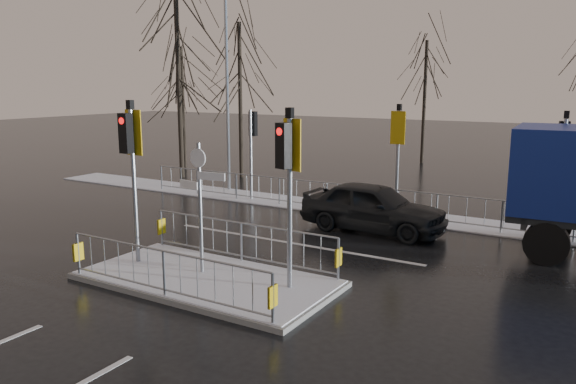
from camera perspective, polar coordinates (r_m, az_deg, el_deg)
The scene contains 11 objects.
ground at distance 13.32m, azimuth -8.24°, elevation -9.06°, with size 120.00×120.00×0.00m, color black.
snow_verge at distance 20.41m, azimuth 7.19°, elevation -1.89°, with size 30.00×2.00×0.04m, color white.
lane_markings at distance 13.08m, azimuth -9.17°, elevation -9.46°, with size 8.00×11.38×0.01m.
traffic_island at distance 13.20m, azimuth -8.29°, elevation -7.45°, with size 6.00×3.04×4.15m.
far_kerb_fixtures at distance 19.64m, azimuth 7.44°, elevation 0.57°, with size 18.00×0.65×3.83m.
car_far_lane at distance 17.57m, azimuth 8.65°, elevation -1.52°, with size 1.82×4.53×1.54m, color black.
tree_near_a at distance 27.75m, azimuth -11.14°, elevation 14.04°, with size 4.75×4.75×8.97m.
tree_near_b at distance 27.31m, azimuth -4.92°, elevation 12.23°, with size 4.00×4.00×7.55m.
tree_near_c at distance 30.90m, azimuth -10.68°, elevation 10.74°, with size 3.50×3.50×6.61m.
tree_far_a at distance 33.17m, azimuth 13.78°, elevation 11.18°, with size 3.75×3.75×7.08m.
street_lamp_left at distance 23.96m, azimuth -6.07°, elevation 10.82°, with size 1.25×0.18×8.20m.
Camera 1 is at (8.00, -9.63, 4.54)m, focal length 35.00 mm.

